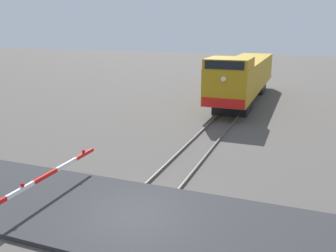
# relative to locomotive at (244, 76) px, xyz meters

# --- Properties ---
(ground_plane) EXTENTS (160.00, 160.00, 0.00)m
(ground_plane) POSITION_rel_locomotive_xyz_m (0.00, -21.78, -2.19)
(ground_plane) COLOR #514C47
(rail_track_left) EXTENTS (0.08, 80.00, 0.15)m
(rail_track_left) POSITION_rel_locomotive_xyz_m (-0.72, -21.78, -2.11)
(rail_track_left) COLOR #59544C
(rail_track_left) RESTS_ON ground_plane
(rail_track_right) EXTENTS (0.08, 80.00, 0.15)m
(rail_track_right) POSITION_rel_locomotive_xyz_m (0.72, -21.78, -2.11)
(rail_track_right) COLOR #59544C
(rail_track_right) RESTS_ON ground_plane
(road_surface) EXTENTS (36.00, 5.03, 0.16)m
(road_surface) POSITION_rel_locomotive_xyz_m (0.00, -21.78, -2.11)
(road_surface) COLOR #2D2D30
(road_surface) RESTS_ON ground_plane
(locomotive) EXTENTS (3.06, 17.21, 4.27)m
(locomotive) POSITION_rel_locomotive_xyz_m (0.00, 0.00, 0.00)
(locomotive) COLOR black
(locomotive) RESTS_ON ground_plane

